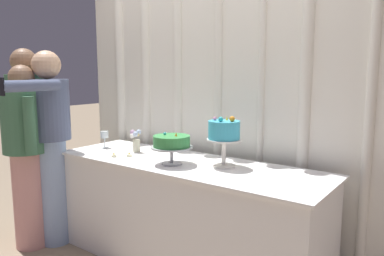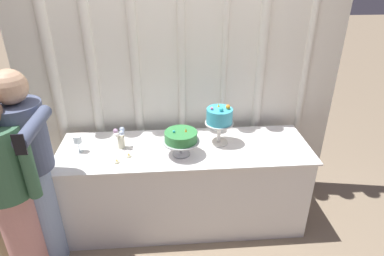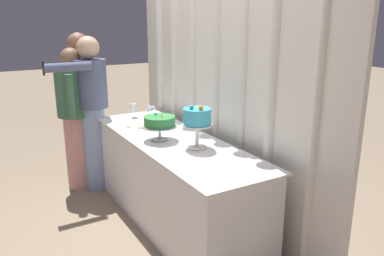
{
  "view_description": "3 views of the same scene",
  "coord_description": "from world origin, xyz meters",
  "px_view_note": "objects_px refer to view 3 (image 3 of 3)",
  "views": [
    {
      "loc": [
        1.63,
        -2.02,
        1.45
      ],
      "look_at": [
        0.01,
        0.17,
        1.04
      ],
      "focal_mm": 35.15,
      "sensor_mm": 36.0,
      "label": 1
    },
    {
      "loc": [
        -0.12,
        -2.31,
        2.23
      ],
      "look_at": [
        0.07,
        0.22,
        0.92
      ],
      "focal_mm": 30.99,
      "sensor_mm": 36.0,
      "label": 2
    },
    {
      "loc": [
        2.8,
        -1.35,
        1.79
      ],
      "look_at": [
        0.08,
        0.24,
        0.9
      ],
      "focal_mm": 36.42,
      "sensor_mm": 36.0,
      "label": 3
    }
  ],
  "objects_px": {
    "flower_vase": "(151,115)",
    "tealight_near_left": "(140,127)",
    "cake_table": "(174,182)",
    "guest_girl_blue_dress": "(92,107)",
    "guest_man_pink_jacket": "(82,101)",
    "cake_display_nearright": "(197,119)",
    "guest_man_dark_suit": "(75,115)",
    "tealight_far_left": "(128,127)",
    "cake_display_nearleft": "(160,122)",
    "wine_glass": "(134,107)"
  },
  "relations": [
    {
      "from": "cake_table",
      "to": "tealight_near_left",
      "type": "xyz_separation_m",
      "value": [
        -0.46,
        -0.11,
        0.41
      ]
    },
    {
      "from": "cake_display_nearright",
      "to": "guest_man_dark_suit",
      "type": "height_order",
      "value": "guest_man_dark_suit"
    },
    {
      "from": "wine_glass",
      "to": "guest_man_pink_jacket",
      "type": "bearing_deg",
      "value": -144.5
    },
    {
      "from": "guest_man_pink_jacket",
      "to": "cake_table",
      "type": "bearing_deg",
      "value": 15.3
    },
    {
      "from": "tealight_far_left",
      "to": "guest_man_pink_jacket",
      "type": "distance_m",
      "value": 0.89
    },
    {
      "from": "cake_table",
      "to": "guest_girl_blue_dress",
      "type": "bearing_deg",
      "value": -161.83
    },
    {
      "from": "cake_display_nearleft",
      "to": "guest_man_dark_suit",
      "type": "bearing_deg",
      "value": -161.0
    },
    {
      "from": "wine_glass",
      "to": "guest_man_pink_jacket",
      "type": "height_order",
      "value": "guest_man_pink_jacket"
    },
    {
      "from": "flower_vase",
      "to": "guest_man_pink_jacket",
      "type": "distance_m",
      "value": 0.97
    },
    {
      "from": "guest_man_dark_suit",
      "to": "wine_glass",
      "type": "bearing_deg",
      "value": 55.68
    },
    {
      "from": "flower_vase",
      "to": "tealight_near_left",
      "type": "height_order",
      "value": "flower_vase"
    },
    {
      "from": "cake_table",
      "to": "cake_display_nearright",
      "type": "bearing_deg",
      "value": 10.82
    },
    {
      "from": "guest_man_pink_jacket",
      "to": "guest_man_dark_suit",
      "type": "relative_size",
      "value": 1.09
    },
    {
      "from": "cake_display_nearleft",
      "to": "wine_glass",
      "type": "height_order",
      "value": "cake_display_nearleft"
    },
    {
      "from": "tealight_far_left",
      "to": "guest_man_pink_jacket",
      "type": "bearing_deg",
      "value": -167.59
    },
    {
      "from": "cake_display_nearleft",
      "to": "cake_display_nearright",
      "type": "xyz_separation_m",
      "value": [
        0.33,
        0.17,
        0.08
      ]
    },
    {
      "from": "guest_man_pink_jacket",
      "to": "guest_man_dark_suit",
      "type": "bearing_deg",
      "value": -35.8
    },
    {
      "from": "cake_display_nearright",
      "to": "wine_glass",
      "type": "xyz_separation_m",
      "value": [
        -1.17,
        -0.06,
        -0.13
      ]
    },
    {
      "from": "cake_table",
      "to": "guest_man_dark_suit",
      "type": "relative_size",
      "value": 1.42
    },
    {
      "from": "wine_glass",
      "to": "tealight_near_left",
      "type": "relative_size",
      "value": 3.52
    },
    {
      "from": "cake_display_nearright",
      "to": "flower_vase",
      "type": "distance_m",
      "value": 0.84
    },
    {
      "from": "tealight_near_left",
      "to": "cake_table",
      "type": "bearing_deg",
      "value": 14.01
    },
    {
      "from": "guest_girl_blue_dress",
      "to": "guest_man_dark_suit",
      "type": "xyz_separation_m",
      "value": [
        -0.1,
        -0.15,
        -0.08
      ]
    },
    {
      "from": "tealight_far_left",
      "to": "guest_girl_blue_dress",
      "type": "bearing_deg",
      "value": -163.36
    },
    {
      "from": "tealight_far_left",
      "to": "cake_table",
      "type": "bearing_deg",
      "value": 19.76
    },
    {
      "from": "tealight_far_left",
      "to": "tealight_near_left",
      "type": "distance_m",
      "value": 0.12
    },
    {
      "from": "cake_display_nearright",
      "to": "flower_vase",
      "type": "xyz_separation_m",
      "value": [
        -0.83,
        -0.02,
        -0.14
      ]
    },
    {
      "from": "wine_glass",
      "to": "guest_man_dark_suit",
      "type": "height_order",
      "value": "guest_man_dark_suit"
    },
    {
      "from": "cake_display_nearleft",
      "to": "tealight_far_left",
      "type": "relative_size",
      "value": 7.49
    },
    {
      "from": "wine_glass",
      "to": "guest_girl_blue_dress",
      "type": "height_order",
      "value": "guest_girl_blue_dress"
    },
    {
      "from": "cake_table",
      "to": "cake_display_nearright",
      "type": "height_order",
      "value": "cake_display_nearright"
    },
    {
      "from": "cake_display_nearleft",
      "to": "guest_girl_blue_dress",
      "type": "distance_m",
      "value": 1.12
    },
    {
      "from": "guest_man_pink_jacket",
      "to": "guest_girl_blue_dress",
      "type": "xyz_separation_m",
      "value": [
        0.29,
        0.02,
        -0.01
      ]
    },
    {
      "from": "guest_girl_blue_dress",
      "to": "tealight_far_left",
      "type": "bearing_deg",
      "value": 16.64
    },
    {
      "from": "flower_vase",
      "to": "guest_man_dark_suit",
      "type": "bearing_deg",
      "value": -141.35
    },
    {
      "from": "tealight_far_left",
      "to": "guest_man_dark_suit",
      "type": "relative_size",
      "value": 0.03
    },
    {
      "from": "flower_vase",
      "to": "cake_display_nearright",
      "type": "bearing_deg",
      "value": 1.46
    },
    {
      "from": "flower_vase",
      "to": "wine_glass",
      "type": "bearing_deg",
      "value": -173.62
    },
    {
      "from": "guest_man_dark_suit",
      "to": "cake_display_nearleft",
      "type": "bearing_deg",
      "value": 19.0
    },
    {
      "from": "wine_glass",
      "to": "flower_vase",
      "type": "distance_m",
      "value": 0.34
    },
    {
      "from": "cake_table",
      "to": "guest_girl_blue_dress",
      "type": "relative_size",
      "value": 1.32
    },
    {
      "from": "guest_man_pink_jacket",
      "to": "guest_man_dark_suit",
      "type": "distance_m",
      "value": 0.25
    },
    {
      "from": "wine_glass",
      "to": "cake_table",
      "type": "bearing_deg",
      "value": 0.15
    },
    {
      "from": "wine_glass",
      "to": "flower_vase",
      "type": "relative_size",
      "value": 0.78
    },
    {
      "from": "cake_table",
      "to": "flower_vase",
      "type": "relative_size",
      "value": 11.34
    },
    {
      "from": "tealight_far_left",
      "to": "guest_man_dark_suit",
      "type": "bearing_deg",
      "value": -154.58
    },
    {
      "from": "cake_display_nearright",
      "to": "tealight_near_left",
      "type": "distance_m",
      "value": 0.81
    },
    {
      "from": "cake_display_nearright",
      "to": "flower_vase",
      "type": "bearing_deg",
      "value": -178.54
    },
    {
      "from": "flower_vase",
      "to": "guest_man_pink_jacket",
      "type": "bearing_deg",
      "value": -154.37
    },
    {
      "from": "flower_vase",
      "to": "cake_table",
      "type": "bearing_deg",
      "value": -3.86
    }
  ]
}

